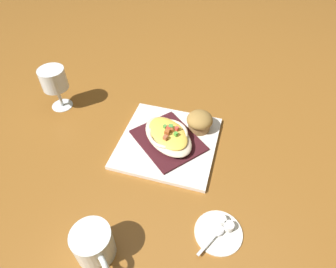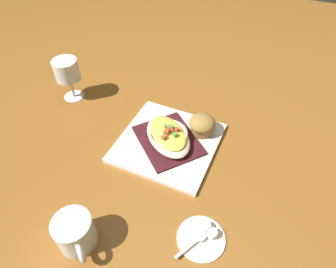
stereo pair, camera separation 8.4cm
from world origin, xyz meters
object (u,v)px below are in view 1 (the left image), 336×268
creamer_cup_0 (229,226)px  square_plate (168,142)px  gratin_dish (168,135)px  coffee_mug (94,245)px  muffin (200,121)px  stemmed_glass (54,81)px  creamer_cup_1 (221,220)px  creamer_saucer (218,232)px  spoon (217,233)px

creamer_cup_0 → square_plate: bearing=-140.1°
gratin_dish → coffee_mug: 0.36m
creamer_cup_0 → muffin: bearing=-159.6°
gratin_dish → creamer_cup_0: bearing=39.9°
stemmed_glass → creamer_cup_1: size_ratio=6.05×
gratin_dish → square_plate: bearing=-126.9°
square_plate → coffee_mug: bearing=-13.4°
muffin → creamer_cup_0: (0.31, 0.11, -0.03)m
coffee_mug → stemmed_glass: stemmed_glass is taller
stemmed_glass → creamer_saucer: 0.67m
square_plate → spoon: spoon is taller
gratin_dish → spoon: (0.26, 0.17, -0.03)m
stemmed_glass → spoon: (0.35, 0.56, -0.09)m
square_plate → creamer_saucer: bearing=35.2°
coffee_mug → creamer_cup_0: size_ratio=4.26×
spoon → creamer_cup_1: (-0.03, 0.01, 0.00)m
creamer_saucer → creamer_cup_1: 0.03m
muffin → gratin_dish: bearing=-48.6°
gratin_dish → creamer_saucer: 0.31m
spoon → creamer_cup_0: size_ratio=3.62×
creamer_saucer → creamer_cup_0: bearing=123.2°
creamer_saucer → spoon: spoon is taller
square_plate → creamer_cup_1: creamer_cup_1 is taller
creamer_saucer → spoon: 0.01m
square_plate → spoon: (0.26, 0.17, 0.01)m
stemmed_glass → creamer_cup_0: 0.68m
muffin → creamer_cup_1: size_ratio=3.31×
muffin → spoon: (0.33, 0.09, -0.03)m
gratin_dish → spoon: gratin_dish is taller
creamer_cup_0 → stemmed_glass: bearing=-119.1°
square_plate → gratin_dish: size_ratio=1.36×
coffee_mug → spoon: (-0.10, 0.26, -0.03)m
square_plate → muffin: bearing=131.4°
stemmed_glass → creamer_cup_1: 0.66m
creamer_cup_1 → coffee_mug: bearing=-63.8°
spoon → creamer_cup_1: 0.03m
creamer_saucer → creamer_cup_1: size_ratio=4.69×
gratin_dish → stemmed_glass: (-0.09, -0.39, 0.06)m
square_plate → gratin_dish: gratin_dish is taller
gratin_dish → spoon: bearing=33.9°
stemmed_glass → creamer_cup_0: bearing=60.9°
creamer_saucer → creamer_cup_0: (-0.01, 0.02, 0.01)m
square_plate → spoon: bearing=33.9°
square_plate → spoon: size_ratio=3.24×
coffee_mug → spoon: 0.27m
spoon → creamer_cup_1: size_ratio=3.62×
coffee_mug → creamer_cup_0: (-0.12, 0.28, -0.02)m
square_plate → creamer_cup_1: bearing=38.5°
creamer_cup_0 → creamer_saucer: bearing=-56.8°
gratin_dish → stemmed_glass: 0.41m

